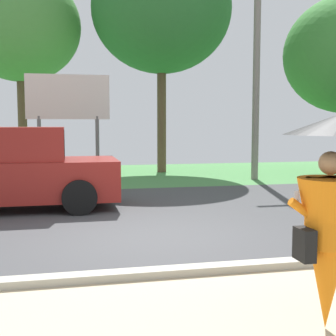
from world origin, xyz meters
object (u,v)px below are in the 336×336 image
Objects in this scene: monk_pedestrian at (334,206)px; tree_right_mid at (20,27)px; roadside_billboard at (68,105)px; utility_pole at (257,60)px; pickup_truck at (3,172)px; tree_left_far at (161,9)px.

tree_right_mid reaches higher than monk_pedestrian.
monk_pedestrian is at bearing -77.84° from roadside_billboard.
roadside_billboard reaches higher than monk_pedestrian.
monk_pedestrian is 12.32m from utility_pole.
monk_pedestrian is 8.11m from pickup_truck.
pickup_truck is 4.55m from roadside_billboard.
utility_pole is at bearing -27.97° from tree_right_mid.
roadside_billboard reaches higher than pickup_truck.
tree_right_mid is (-8.22, 4.36, 1.67)m from utility_pole.
tree_left_far is (5.18, 7.28, 5.59)m from pickup_truck.
tree_right_mid is at bearing 152.03° from utility_pole.
utility_pole is 9.45m from tree_right_mid.
roadside_billboard is 0.39× the size of tree_left_far.
tree_left_far is 1.12× the size of tree_right_mid.
utility_pole reaches higher than monk_pedestrian.
pickup_truck is (-3.87, 7.12, -0.31)m from monk_pedestrian.
tree_left_far is at bearing 130.97° from utility_pole.
utility_pole is at bearing 54.18° from monk_pedestrian.
utility_pole is 2.26× the size of roadside_billboard.
roadside_billboard is at bearing 68.52° from pickup_truck.
utility_pole is 4.75m from tree_left_far.
tree_left_far is (3.70, 3.32, 3.91)m from roadside_billboard.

